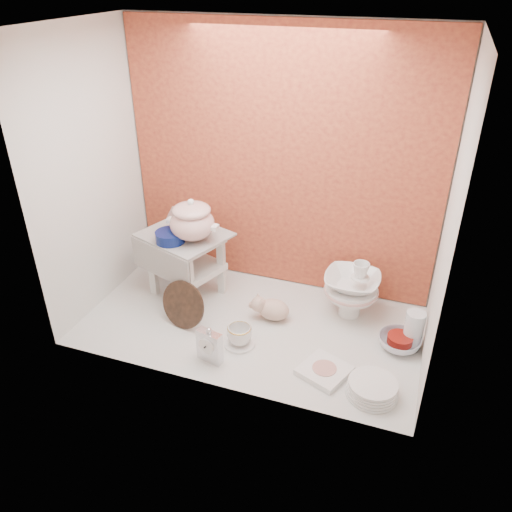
% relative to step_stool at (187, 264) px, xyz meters
% --- Properties ---
extents(ground, '(1.80, 1.80, 0.00)m').
position_rel_step_stool_xyz_m(ground, '(0.46, -0.16, -0.20)').
color(ground, silver).
rests_on(ground, ground).
extents(niche_shell, '(1.86, 1.03, 1.53)m').
position_rel_step_stool_xyz_m(niche_shell, '(0.46, 0.02, 0.73)').
color(niche_shell, '#C45B31').
rests_on(niche_shell, ground).
extents(step_stool, '(0.55, 0.51, 0.39)m').
position_rel_step_stool_xyz_m(step_stool, '(0.00, 0.00, 0.00)').
color(step_stool, silver).
rests_on(step_stool, ground).
extents(soup_tureen, '(0.36, 0.36, 0.24)m').
position_rel_step_stool_xyz_m(soup_tureen, '(0.08, -0.05, 0.32)').
color(soup_tureen, white).
rests_on(soup_tureen, step_stool).
extents(cobalt_bowl, '(0.20, 0.20, 0.06)m').
position_rel_step_stool_xyz_m(cobalt_bowl, '(-0.03, -0.11, 0.23)').
color(cobalt_bowl, '#0B1853').
rests_on(cobalt_bowl, step_stool).
extents(floral_platter, '(0.41, 0.25, 0.40)m').
position_rel_step_stool_xyz_m(floral_platter, '(-0.23, 0.27, 0.00)').
color(floral_platter, white).
rests_on(floral_platter, ground).
extents(blue_white_vase, '(0.30, 0.30, 0.24)m').
position_rel_step_stool_xyz_m(blue_white_vase, '(-0.11, 0.14, -0.08)').
color(blue_white_vase, white).
rests_on(blue_white_vase, ground).
extents(lacquer_tray, '(0.28, 0.14, 0.26)m').
position_rel_step_stool_xyz_m(lacquer_tray, '(0.12, -0.29, -0.07)').
color(lacquer_tray, black).
rests_on(lacquer_tray, ground).
extents(mantel_clock, '(0.14, 0.08, 0.19)m').
position_rel_step_stool_xyz_m(mantel_clock, '(0.37, -0.51, -0.10)').
color(mantel_clock, silver).
rests_on(mantel_clock, ground).
extents(plush_pig, '(0.24, 0.18, 0.13)m').
position_rel_step_stool_xyz_m(plush_pig, '(0.56, -0.08, -0.13)').
color(plush_pig, tan).
rests_on(plush_pig, ground).
extents(teacup_saucer, '(0.21, 0.21, 0.01)m').
position_rel_step_stool_xyz_m(teacup_saucer, '(0.46, -0.35, -0.19)').
color(teacup_saucer, white).
rests_on(teacup_saucer, ground).
extents(gold_rim_teacup, '(0.14, 0.14, 0.10)m').
position_rel_step_stool_xyz_m(gold_rim_teacup, '(0.46, -0.35, -0.13)').
color(gold_rim_teacup, white).
rests_on(gold_rim_teacup, teacup_saucer).
extents(lattice_dish, '(0.28, 0.28, 0.03)m').
position_rel_step_stool_xyz_m(lattice_dish, '(0.92, -0.41, -0.18)').
color(lattice_dish, white).
rests_on(lattice_dish, ground).
extents(dinner_plate_stack, '(0.31, 0.31, 0.07)m').
position_rel_step_stool_xyz_m(dinner_plate_stack, '(1.16, -0.48, -0.16)').
color(dinner_plate_stack, white).
rests_on(dinner_plate_stack, ground).
extents(crystal_bowl, '(0.27, 0.27, 0.07)m').
position_rel_step_stool_xyz_m(crystal_bowl, '(1.24, -0.10, -0.16)').
color(crystal_bowl, silver).
rests_on(crystal_bowl, ground).
extents(clear_glass_vase, '(0.12, 0.12, 0.20)m').
position_rel_step_stool_xyz_m(clear_glass_vase, '(1.30, -0.05, -0.10)').
color(clear_glass_vase, silver).
rests_on(clear_glass_vase, ground).
extents(porcelain_tower, '(0.31, 0.31, 0.34)m').
position_rel_step_stool_xyz_m(porcelain_tower, '(0.95, 0.11, -0.03)').
color(porcelain_tower, white).
rests_on(porcelain_tower, ground).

